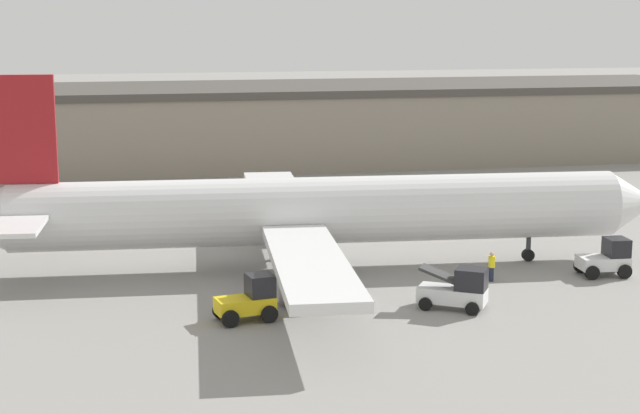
# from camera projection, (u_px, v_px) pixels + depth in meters

# --- Properties ---
(ground_plane) EXTENTS (400.00, 400.00, 0.00)m
(ground_plane) POSITION_uv_depth(u_px,v_px,m) (320.00, 268.00, 55.50)
(ground_plane) COLOR gray
(terminal_building) EXTENTS (93.48, 17.77, 7.47)m
(terminal_building) POSITION_uv_depth(u_px,v_px,m) (243.00, 124.00, 94.96)
(terminal_building) COLOR gray
(terminal_building) RESTS_ON ground_plane
(airplane) EXTENTS (41.25, 33.59, 10.99)m
(airplane) POSITION_uv_depth(u_px,v_px,m) (303.00, 212.00, 54.76)
(airplane) COLOR silver
(airplane) RESTS_ON ground_plane
(ground_crew_worker) EXTENTS (0.36, 0.36, 1.62)m
(ground_crew_worker) POSITION_uv_depth(u_px,v_px,m) (492.00, 266.00, 52.46)
(ground_crew_worker) COLOR #1E2338
(ground_crew_worker) RESTS_ON ground_plane
(baggage_tug) EXTENTS (2.97, 2.14, 2.16)m
(baggage_tug) POSITION_uv_depth(u_px,v_px,m) (250.00, 300.00, 45.71)
(baggage_tug) COLOR yellow
(baggage_tug) RESTS_ON ground_plane
(belt_loader_truck) EXTENTS (3.52, 3.00, 2.10)m
(belt_loader_truck) POSITION_uv_depth(u_px,v_px,m) (458.00, 290.00, 47.44)
(belt_loader_truck) COLOR silver
(belt_loader_truck) RESTS_ON ground_plane
(pushback_tug) EXTENTS (2.75, 1.95, 2.08)m
(pushback_tug) POSITION_uv_depth(u_px,v_px,m) (607.00, 259.00, 53.67)
(pushback_tug) COLOR silver
(pushback_tug) RESTS_ON ground_plane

